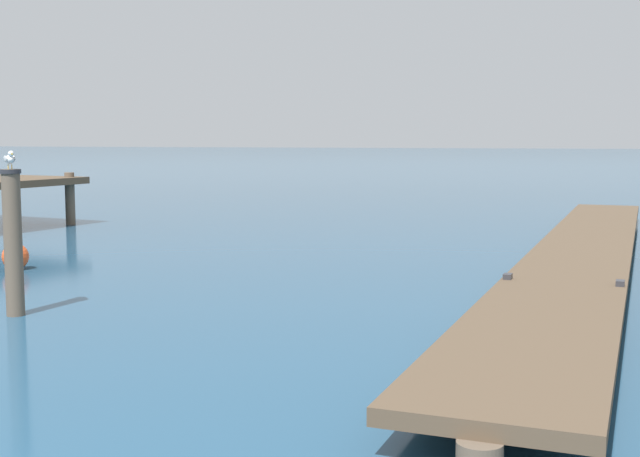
# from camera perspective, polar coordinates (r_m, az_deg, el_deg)

# --- Properties ---
(floating_dock) EXTENTS (3.22, 22.01, 0.53)m
(floating_dock) POSITION_cam_1_polar(r_m,az_deg,el_deg) (17.13, 17.53, -1.48)
(floating_dock) COLOR brown
(floating_dock) RESTS_ON ground
(mooring_piling) EXTENTS (0.30, 0.30, 2.12)m
(mooring_piling) POSITION_cam_1_polar(r_m,az_deg,el_deg) (12.81, -20.21, -0.77)
(mooring_piling) COLOR brown
(mooring_piling) RESTS_ON ground
(perched_seagull) EXTENTS (0.31, 0.29, 0.26)m
(perched_seagull) POSITION_cam_1_polar(r_m,az_deg,el_deg) (12.73, -20.42, 4.48)
(perched_seagull) COLOR gold
(perched_seagull) RESTS_ON mooring_piling
(mooring_buoy) EXTENTS (0.52, 0.52, 0.59)m
(mooring_buoy) POSITION_cam_1_polar(r_m,az_deg,el_deg) (17.39, -20.07, -1.81)
(mooring_buoy) COLOR #E04C1E
(mooring_buoy) RESTS_ON ground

